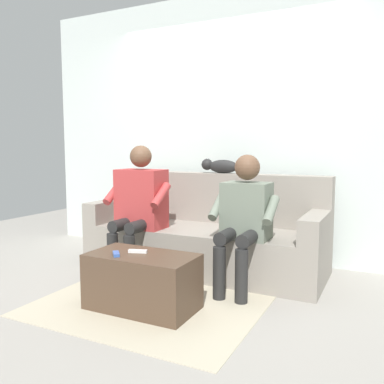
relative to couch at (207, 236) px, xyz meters
The scene contains 10 objects.
ground_plane 0.82m from the couch, 90.00° to the left, with size 8.00×8.00×0.00m, color gray.
back_wall 1.21m from the couch, 90.00° to the right, with size 4.57×0.06×2.78m, color silver.
couch is the anchor object (origin of this frame).
coffee_table 1.15m from the couch, 90.00° to the left, with size 0.78×0.43×0.41m.
person_left_seated 0.73m from the couch, 141.43° to the left, with size 0.53×0.56×1.11m.
person_right_seated 0.74m from the couch, 37.81° to the left, with size 0.60×0.52×1.19m.
cat_on_backrest 0.72m from the couch, 94.06° to the right, with size 0.54×0.12×0.15m.
remote_white 1.12m from the couch, 87.38° to the left, with size 0.14×0.03×0.02m, color white.
remote_blue 1.26m from the couch, 83.21° to the left, with size 0.11×0.04×0.02m, color #3860B7.
floor_rug 1.06m from the couch, 90.00° to the left, with size 1.64×1.38×0.01m, color #B7AD93.
Camera 1 is at (-1.58, 3.37, 1.17)m, focal length 37.92 mm.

